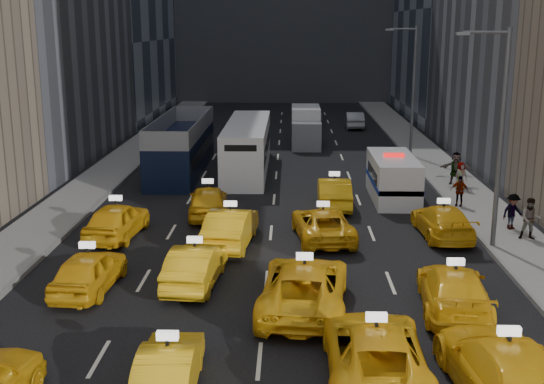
{
  "coord_description": "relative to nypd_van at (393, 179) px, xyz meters",
  "views": [
    {
      "loc": [
        0.8,
        -15.26,
        9.11
      ],
      "look_at": [
        0.06,
        13.52,
        2.0
      ],
      "focal_mm": 45.0,
      "sensor_mm": 36.0,
      "label": 1
    }
  ],
  "objects": [
    {
      "name": "sidewalk_west",
      "position": [
        -16.83,
        4.77,
        -1.05
      ],
      "size": [
        3.0,
        90.0,
        0.15
      ],
      "primitive_type": "cube",
      "color": "gray",
      "rests_on": "ground"
    },
    {
      "name": "sidewalk_east",
      "position": [
        4.17,
        4.77,
        -1.05
      ],
      "size": [
        3.0,
        90.0,
        0.15
      ],
      "primitive_type": "cube",
      "color": "gray",
      "rests_on": "ground"
    },
    {
      "name": "curb_west",
      "position": [
        -15.38,
        4.77,
        -1.03
      ],
      "size": [
        0.15,
        90.0,
        0.18
      ],
      "primitive_type": "cube",
      "color": "slate",
      "rests_on": "ground"
    },
    {
      "name": "curb_east",
      "position": [
        2.72,
        4.77,
        -1.03
      ],
      "size": [
        0.15,
        90.0,
        0.18
      ],
      "primitive_type": "cube",
      "color": "slate",
      "rests_on": "ground"
    },
    {
      "name": "streetlight_near",
      "position": [
        2.86,
        -8.23,
        3.8
      ],
      "size": [
        2.15,
        0.22,
        9.0
      ],
      "color": "#595B60",
      "rests_on": "ground"
    },
    {
      "name": "streetlight_far",
      "position": [
        2.86,
        11.77,
        3.8
      ],
      "size": [
        2.15,
        0.22,
        9.0
      ],
      "color": "#595B60",
      "rests_on": "ground"
    },
    {
      "name": "taxi_5",
      "position": [
        -8.54,
        -19.92,
        -0.46
      ],
      "size": [
        1.49,
        4.07,
        1.33
      ],
      "primitive_type": "imported",
      "rotation": [
        0.0,
        0.0,
        3.16
      ],
      "color": "#F3B114",
      "rests_on": "ground"
    },
    {
      "name": "taxi_6",
      "position": [
        -3.26,
        -19.17,
        -0.35
      ],
      "size": [
        2.65,
        5.62,
        1.55
      ],
      "primitive_type": "imported",
      "rotation": [
        0.0,
        0.0,
        3.13
      ],
      "color": "#F3B114",
      "rests_on": "ground"
    },
    {
      "name": "taxi_7",
      "position": [
        -0.18,
        -20.18,
        -0.29
      ],
      "size": [
        2.75,
        5.94,
        1.68
      ],
      "primitive_type": "imported",
      "rotation": [
        0.0,
        0.0,
        3.21
      ],
      "color": "#F3B114",
      "rests_on": "ground"
    },
    {
      "name": "taxi_8",
      "position": [
        -12.51,
        -13.22,
        -0.4
      ],
      "size": [
        2.03,
        4.39,
        1.46
      ],
      "primitive_type": "imported",
      "rotation": [
        0.0,
        0.0,
        3.07
      ],
      "color": "#F3B114",
      "rests_on": "ground"
    },
    {
      "name": "taxi_9",
      "position": [
        -8.86,
        -12.56,
        -0.39
      ],
      "size": [
        1.93,
        4.57,
        1.47
      ],
      "primitive_type": "imported",
      "rotation": [
        0.0,
        0.0,
        3.05
      ],
      "color": "#F3B114",
      "rests_on": "ground"
    },
    {
      "name": "taxi_10",
      "position": [
        -5.01,
        -14.71,
        -0.31
      ],
      "size": [
        3.22,
        6.09,
        1.63
      ],
      "primitive_type": "imported",
      "rotation": [
        0.0,
        0.0,
        3.05
      ],
      "color": "#F3B114",
      "rests_on": "ground"
    },
    {
      "name": "taxi_11",
      "position": [
        -0.17,
        -14.73,
        -0.37
      ],
      "size": [
        2.66,
        5.37,
        1.5
      ],
      "primitive_type": "imported",
      "rotation": [
        0.0,
        0.0,
        3.03
      ],
      "color": "#F3B114",
      "rests_on": "ground"
    },
    {
      "name": "taxi_12",
      "position": [
        -13.04,
        -7.1,
        -0.34
      ],
      "size": [
        2.31,
        4.77,
        1.57
      ],
      "primitive_type": "imported",
      "rotation": [
        0.0,
        0.0,
        3.04
      ],
      "color": "#F3B114",
      "rests_on": "ground"
    },
    {
      "name": "taxi_13",
      "position": [
        -7.98,
        -8.0,
        -0.33
      ],
      "size": [
        2.16,
        4.97,
        1.59
      ],
      "primitive_type": "imported",
      "rotation": [
        0.0,
        0.0,
        3.04
      ],
      "color": "#F3B114",
      "rests_on": "ground"
    },
    {
      "name": "taxi_14",
      "position": [
        -4.05,
        -7.16,
        -0.43
      ],
      "size": [
        2.85,
        5.2,
        1.38
      ],
      "primitive_type": "imported",
      "rotation": [
        0.0,
        0.0,
        3.26
      ],
      "color": "#F3B114",
      "rests_on": "ground"
    },
    {
      "name": "taxi_15",
      "position": [
        1.22,
        -6.62,
        -0.42
      ],
      "size": [
        2.22,
        4.94,
        1.41
      ],
      "primitive_type": "imported",
      "rotation": [
        0.0,
        0.0,
        3.19
      ],
      "color": "#F3B114",
      "rests_on": "ground"
    },
    {
      "name": "taxi_16",
      "position": [
        -9.44,
        -3.66,
        -0.35
      ],
      "size": [
        2.25,
        4.7,
        1.55
      ],
      "primitive_type": "imported",
      "rotation": [
        0.0,
        0.0,
        3.24
      ],
      "color": "#F3B114",
      "rests_on": "ground"
    },
    {
      "name": "taxi_17",
      "position": [
        -3.23,
        -1.72,
        -0.36
      ],
      "size": [
        1.66,
        4.64,
        1.52
      ],
      "primitive_type": "imported",
      "rotation": [
        0.0,
        0.0,
        3.13
      ],
      "color": "#F3B114",
      "rests_on": "ground"
    },
    {
      "name": "nypd_van",
      "position": [
        0.0,
        0.0,
        0.0
      ],
      "size": [
        2.99,
        6.03,
        2.48
      ],
      "rotation": [
        0.0,
        0.0,
        -0.13
      ],
      "color": "silver",
      "rests_on": "ground"
    },
    {
      "name": "double_decker",
      "position": [
        -12.29,
        6.54,
        0.59
      ],
      "size": [
        3.01,
        11.93,
        3.45
      ],
      "rotation": [
        0.0,
        0.0,
        0.03
      ],
      "color": "black",
      "rests_on": "ground"
    },
    {
      "name": "city_bus",
      "position": [
        -8.18,
        6.92,
        0.42
      ],
      "size": [
        2.6,
        12.09,
        3.12
      ],
      "rotation": [
        0.0,
        0.0,
        0.01
      ],
      "color": "white",
      "rests_on": "ground"
    },
    {
      "name": "box_truck",
      "position": [
        -4.26,
        16.71,
        0.29
      ],
      "size": [
        2.52,
        6.42,
        2.88
      ],
      "rotation": [
        0.0,
        0.0,
        0.06
      ],
      "color": "silver",
      "rests_on": "ground"
    },
    {
      "name": "misc_car_0",
      "position": [
        0.4,
        6.67,
        -0.37
      ],
      "size": [
        1.98,
        4.71,
        1.51
      ],
      "primitive_type": "imported",
      "rotation": [
        0.0,
        0.0,
        3.06
      ],
      "color": "#B3B7BB",
      "rests_on": "ground"
    },
    {
      "name": "misc_car_1",
      "position": [
        -13.62,
        20.83,
        -0.44
      ],
      "size": [
        2.54,
        5.03,
        1.36
      ],
      "primitive_type": "imported",
      "rotation": [
        0.0,
        0.0,
        3.08
      ],
      "color": "black",
      "rests_on": "ground"
    },
    {
      "name": "misc_car_2",
      "position": [
        -3.43,
        27.74,
        -0.44
      ],
      "size": [
        2.2,
        4.82,
        1.37
      ],
      "primitive_type": "imported",
      "rotation": [
        0.0,
        0.0,
        3.08
      ],
      "color": "gray",
      "rests_on": "ground"
    },
    {
      "name": "misc_car_3",
      "position": [
        -9.27,
        24.44,
        -0.38
      ],
      "size": [
        2.27,
        4.56,
        1.49
      ],
      "primitive_type": "imported",
      "rotation": [
        0.0,
        0.0,
        3.26
      ],
      "color": "black",
      "rests_on": "ground"
    },
    {
      "name": "misc_car_4",
      "position": [
        0.33,
        25.73,
        -0.4
      ],
      "size": [
        1.65,
        4.45,
        1.46
      ],
      "primitive_type": "imported",
      "rotation": [
        0.0,
        0.0,
        3.12
      ],
      "color": "#9B9DA2",
      "rests_on": "ground"
    },
    {
      "name": "pedestrian_1",
      "position": [
        4.77,
        -7.36,
        -0.07
      ],
      "size": [
        0.95,
        0.64,
        1.8
      ],
      "primitive_type": "imported",
      "rotation": [
        0.0,
        0.0,
        -0.19
      ],
      "color": "gray",
      "rests_on": "sidewalk_east"
    },
    {
      "name": "pedestrian_2",
      "position": [
        4.48,
        -5.87,
        -0.17
      ],
      "size": [
        1.13,
        0.82,
        1.62
      ],
      "primitive_type": "imported",
      "rotation": [
        0.0,
        0.0,
        0.42
      ],
      "color": "gray",
      "rests_on": "sidewalk_east"
    },
    {
      "name": "pedestrian_3",
      "position": [
        3.08,
        -1.87,
        -0.2
      ],
      "size": [
        1.0,
        0.75,
        1.55
      ],
      "primitive_type": "imported",
      "rotation": [
        0.0,
        0.0,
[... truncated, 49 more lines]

